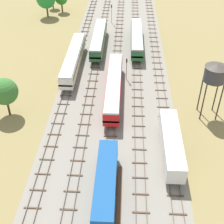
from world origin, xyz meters
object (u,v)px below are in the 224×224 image
object	(u,v)px
freight_boxcar_centre_left_nearest	(106,182)
freight_boxcar_centre_right_near	(171,143)
diesel_railcar_centre_farther	(137,38)
water_tower	(215,73)
passenger_coach_centre_left_mid	(114,86)
passenger_coach_far_left_midfar	(73,59)
signal_post_near	(127,66)
diesel_railcar_left_far	(99,39)
signal_post_nearest	(112,12)

from	to	relation	value
freight_boxcar_centre_left_nearest	freight_boxcar_centre_right_near	size ratio (longest dim) A/B	1.00
diesel_railcar_centre_farther	water_tower	xyz separation A→B (m)	(12.82, -28.39, 6.30)
water_tower	freight_boxcar_centre_right_near	bearing A→B (deg)	-125.66
diesel_railcar_centre_farther	passenger_coach_centre_left_mid	bearing A→B (deg)	-101.91
freight_boxcar_centre_right_near	passenger_coach_far_left_midfar	bearing A→B (deg)	125.81
freight_boxcar_centre_left_nearest	passenger_coach_centre_left_mid	world-z (taller)	passenger_coach_centre_left_mid
signal_post_near	diesel_railcar_left_far	bearing A→B (deg)	115.47
signal_post_near	freight_boxcar_centre_left_nearest	bearing A→B (deg)	-94.47
diesel_railcar_centre_farther	signal_post_near	size ratio (longest dim) A/B	3.98
passenger_coach_centre_left_mid	signal_post_nearest	distance (m)	39.78
signal_post_near	water_tower	bearing A→B (deg)	-38.11
diesel_railcar_left_far	signal_post_nearest	distance (m)	17.58
freight_boxcar_centre_right_near	passenger_coach_centre_left_mid	xyz separation A→B (m)	(-9.82, 16.14, 0.16)
passenger_coach_far_left_midfar	water_tower	size ratio (longest dim) A/B	2.06
diesel_railcar_left_far	diesel_railcar_centre_farther	bearing A→B (deg)	5.58
freight_boxcar_centre_right_near	diesel_railcar_left_far	size ratio (longest dim) A/B	0.68
diesel_railcar_left_far	water_tower	size ratio (longest dim) A/B	1.92
passenger_coach_centre_left_mid	signal_post_near	xyz separation A→B (m)	(2.45, 6.86, 0.67)
freight_boxcar_centre_right_near	water_tower	size ratio (longest dim) A/B	1.31
diesel_railcar_left_far	signal_post_near	bearing A→B (deg)	-64.53
passenger_coach_centre_left_mid	diesel_railcar_left_far	distance (m)	22.84
diesel_railcar_centre_farther	signal_post_nearest	xyz separation A→B (m)	(-7.36, 16.42, 0.99)
freight_boxcar_centre_left_nearest	freight_boxcar_centre_right_near	world-z (taller)	same
diesel_railcar_left_far	water_tower	xyz separation A→B (m)	(22.63, -27.43, 6.30)
water_tower	signal_post_near	bearing A→B (deg)	141.89
signal_post_nearest	signal_post_near	xyz separation A→B (m)	(4.91, -32.83, -0.30)
water_tower	signal_post_nearest	distance (m)	49.43
signal_post_near	diesel_railcar_centre_farther	bearing A→B (deg)	81.50
freight_boxcar_centre_right_near	freight_boxcar_centre_left_nearest	bearing A→B (deg)	-139.82
freight_boxcar_centre_right_near	diesel_railcar_left_far	world-z (taller)	diesel_railcar_left_far
passenger_coach_far_left_midfar	signal_post_near	xyz separation A→B (m)	(12.27, -4.21, 0.67)
diesel_railcar_left_far	freight_boxcar_centre_right_near	bearing A→B (deg)	-69.04
freight_boxcar_centre_left_nearest	freight_boxcar_centre_right_near	distance (m)	12.84
passenger_coach_centre_left_mid	passenger_coach_far_left_midfar	xyz separation A→B (m)	(-9.81, 11.07, 0.00)
water_tower	diesel_railcar_left_far	bearing A→B (deg)	129.53
passenger_coach_centre_left_mid	passenger_coach_far_left_midfar	size ratio (longest dim) A/B	1.00
freight_boxcar_centre_left_nearest	diesel_railcar_left_far	bearing A→B (deg)	96.00
passenger_coach_centre_left_mid	water_tower	size ratio (longest dim) A/B	2.06
freight_boxcar_centre_right_near	signal_post_near	world-z (taller)	signal_post_near
diesel_railcar_left_far	signal_post_near	xyz separation A→B (m)	(7.36, -15.45, 0.69)
signal_post_nearest	passenger_coach_far_left_midfar	bearing A→B (deg)	-104.42
passenger_coach_centre_left_mid	water_tower	bearing A→B (deg)	-16.11
freight_boxcar_centre_right_near	passenger_coach_centre_left_mid	bearing A→B (deg)	121.31
freight_boxcar_centre_left_nearest	water_tower	distance (m)	26.99
water_tower	diesel_railcar_centre_farther	bearing A→B (deg)	114.30
passenger_coach_far_left_midfar	diesel_railcar_left_far	size ratio (longest dim) A/B	1.07
diesel_railcar_centre_farther	signal_post_nearest	world-z (taller)	signal_post_nearest
diesel_railcar_left_far	water_tower	distance (m)	36.12
freight_boxcar_centre_left_nearest	diesel_railcar_centre_farther	bearing A→B (deg)	84.13
passenger_coach_centre_left_mid	diesel_railcar_centre_farther	world-z (taller)	same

